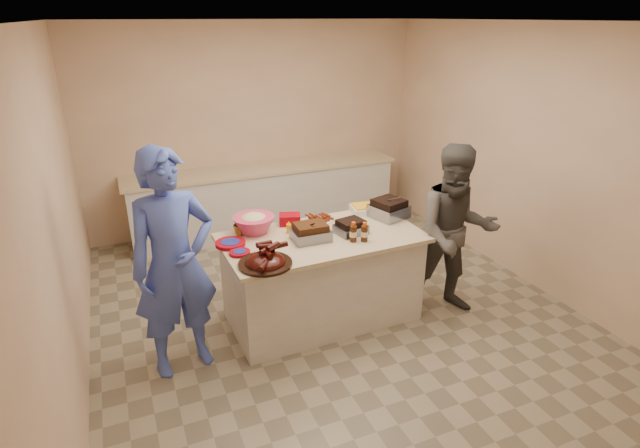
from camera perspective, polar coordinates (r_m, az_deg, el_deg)
name	(u,v)px	position (r m, az deg, el deg)	size (l,w,h in m)	color
room	(331,309)	(5.11, 1.29, -9.69)	(4.50, 5.00, 2.70)	beige
back_counter	(265,199)	(6.78, -6.28, 2.86)	(3.60, 0.64, 0.90)	silver
island	(322,316)	(5.00, 0.23, -10.50)	(1.83, 0.97, 0.87)	silver
rib_platter	(265,265)	(4.09, -6.27, -4.65)	(0.44, 0.44, 0.18)	#390A04
pulled_pork_tray	(311,240)	(4.50, -1.06, -1.82)	(0.33, 0.25, 0.10)	#47230F
brisket_tray	(351,233)	(4.65, 3.52, -1.04)	(0.27, 0.22, 0.08)	black
roasting_pan	(388,217)	(5.06, 7.81, 0.80)	(0.32, 0.32, 0.13)	gray
coleslaw_bowl	(254,232)	(4.70, -7.51, -0.92)	(0.39, 0.39, 0.27)	#D23863
sausage_plate	(319,221)	(4.92, -0.08, 0.36)	(0.27, 0.27, 0.04)	silver
mac_cheese_dish	(367,212)	(5.16, 5.36, 1.38)	(0.32, 0.23, 0.08)	yellow
bbq_bottle_a	(364,241)	(4.50, 5.06, -1.96)	(0.06, 0.06, 0.18)	#381B0B
bbq_bottle_b	(353,241)	(4.48, 3.80, -2.00)	(0.06, 0.06, 0.19)	#381B0B
mustard_bottle	(289,233)	(4.65, -3.58, -1.05)	(0.04, 0.04, 0.12)	#F2B700
sauce_bowl	(312,228)	(4.76, -0.96, -0.43)	(0.14, 0.04, 0.14)	silver
plate_stack_large	(231,245)	(4.47, -10.19, -2.39)	(0.27, 0.27, 0.03)	#8E010E
plate_stack_small	(240,254)	(4.30, -9.15, -3.40)	(0.18, 0.18, 0.02)	#8E010E
plastic_cup	(240,235)	(4.66, -9.18, -1.23)	(0.11, 0.10, 0.11)	#9B5E1F
basket_stack	(290,224)	(4.85, -3.47, -0.02)	(0.20, 0.15, 0.10)	#8E010E
guest_blue	(187,363)	(4.56, -14.99, -15.09)	(0.69, 1.89, 0.45)	#465EC6
guest_gray	(446,308)	(5.28, 14.24, -9.33)	(0.82, 1.69, 0.64)	#514E49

